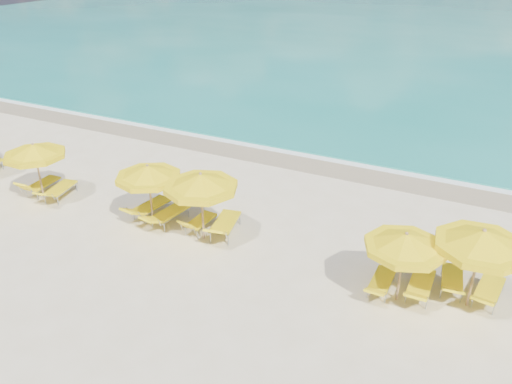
% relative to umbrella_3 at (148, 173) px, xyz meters
% --- Properties ---
extents(ground_plane, '(120.00, 120.00, 0.00)m').
position_rel_umbrella_3_xyz_m(ground_plane, '(3.15, 0.01, -1.86)').
color(ground_plane, beige).
extents(ocean, '(120.00, 80.00, 0.30)m').
position_rel_umbrella_3_xyz_m(ocean, '(3.15, 48.01, -1.86)').
color(ocean, '#167C70').
rests_on(ocean, ground).
extents(wet_sand_band, '(120.00, 2.60, 0.01)m').
position_rel_umbrella_3_xyz_m(wet_sand_band, '(3.15, 7.41, -1.86)').
color(wet_sand_band, tan).
rests_on(wet_sand_band, ground).
extents(foam_line, '(120.00, 1.20, 0.03)m').
position_rel_umbrella_3_xyz_m(foam_line, '(3.15, 8.21, -1.86)').
color(foam_line, white).
rests_on(foam_line, ground).
extents(whitecap_near, '(14.00, 0.36, 0.05)m').
position_rel_umbrella_3_xyz_m(whitecap_near, '(-2.85, 17.01, -1.86)').
color(whitecap_near, white).
rests_on(whitecap_near, ground).
extents(umbrella_2, '(2.82, 2.82, 2.20)m').
position_rel_umbrella_3_xyz_m(umbrella_2, '(-4.75, -0.31, 0.02)').
color(umbrella_2, '#AB8255').
rests_on(umbrella_2, ground).
extents(umbrella_3, '(2.41, 2.41, 2.18)m').
position_rel_umbrella_3_xyz_m(umbrella_3, '(0.00, 0.00, 0.00)').
color(umbrella_3, '#AB8255').
rests_on(umbrella_3, ground).
extents(umbrella_4, '(2.40, 2.40, 2.35)m').
position_rel_umbrella_3_xyz_m(umbrella_4, '(2.07, -0.09, 0.14)').
color(umbrella_4, '#AB8255').
rests_on(umbrella_4, ground).
extents(umbrella_5, '(2.12, 2.12, 2.12)m').
position_rel_umbrella_3_xyz_m(umbrella_5, '(8.29, -0.43, -0.06)').
color(umbrella_5, '#AB8255').
rests_on(umbrella_5, ground).
extents(umbrella_6, '(2.88, 2.88, 2.35)m').
position_rel_umbrella_3_xyz_m(umbrella_6, '(10.00, 0.16, 0.14)').
color(umbrella_6, '#AB8255').
rests_on(umbrella_6, ground).
extents(lounger_2_left, '(0.71, 1.78, 0.85)m').
position_rel_umbrella_3_xyz_m(lounger_2_left, '(-5.12, -0.00, -1.64)').
color(lounger_2_left, '#A5A8AD').
rests_on(lounger_2_left, ground).
extents(lounger_2_right, '(0.93, 1.91, 0.74)m').
position_rel_umbrella_3_xyz_m(lounger_2_right, '(-4.22, -0.01, -1.64)').
color(lounger_2_right, '#A5A8AD').
rests_on(lounger_2_right, ground).
extents(lounger_3_left, '(0.88, 1.95, 0.73)m').
position_rel_umbrella_3_xyz_m(lounger_3_left, '(-0.38, 0.40, -1.64)').
color(lounger_3_left, '#A5A8AD').
rests_on(lounger_3_left, ground).
extents(lounger_3_right, '(0.86, 1.95, 0.69)m').
position_rel_umbrella_3_xyz_m(lounger_3_right, '(0.50, 0.28, -1.64)').
color(lounger_3_right, '#A5A8AD').
rests_on(lounger_3_right, ground).
extents(lounger_4_left, '(0.61, 1.59, 0.76)m').
position_rel_umbrella_3_xyz_m(lounger_4_left, '(1.68, 0.32, -1.66)').
color(lounger_4_left, '#A5A8AD').
rests_on(lounger_4_left, ground).
extents(lounger_4_right, '(1.04, 2.10, 0.84)m').
position_rel_umbrella_3_xyz_m(lounger_4_right, '(2.54, 0.46, -1.62)').
color(lounger_4_right, '#A5A8AD').
rests_on(lounger_4_right, ground).
extents(lounger_5_left, '(0.56, 1.65, 0.63)m').
position_rel_umbrella_3_xyz_m(lounger_5_left, '(7.81, -0.21, -1.67)').
color(lounger_5_left, '#A5A8AD').
rests_on(lounger_5_left, ground).
extents(lounger_5_right, '(0.62, 1.83, 0.72)m').
position_rel_umbrella_3_xyz_m(lounger_5_right, '(8.80, 0.06, -1.65)').
color(lounger_5_right, '#A5A8AD').
rests_on(lounger_5_right, ground).
extents(lounger_6_left, '(0.75, 1.79, 0.70)m').
position_rel_umbrella_3_xyz_m(lounger_6_left, '(9.53, 0.68, -1.65)').
color(lounger_6_left, '#A5A8AD').
rests_on(lounger_6_left, ground).
extents(lounger_6_right, '(0.85, 1.86, 0.71)m').
position_rel_umbrella_3_xyz_m(lounger_6_right, '(10.46, 0.61, -1.65)').
color(lounger_6_right, '#A5A8AD').
rests_on(lounger_6_right, ground).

